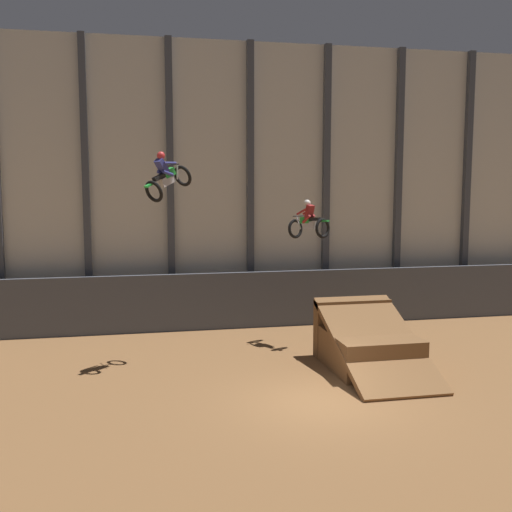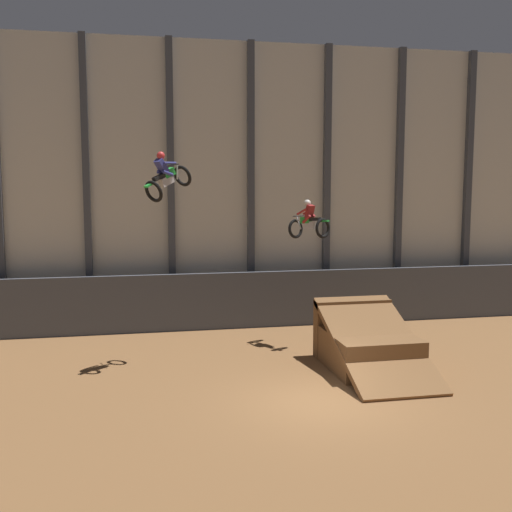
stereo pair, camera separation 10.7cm
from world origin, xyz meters
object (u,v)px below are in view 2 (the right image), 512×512
(dirt_ramp, at_px, (366,344))
(hay_bale_trackside, at_px, (374,333))
(rider_bike_left_air, at_px, (166,177))
(rider_bike_right_air, at_px, (309,222))

(dirt_ramp, distance_m, hay_bale_trackside, 3.52)
(dirt_ramp, bearing_deg, rider_bike_left_air, 165.55)
(dirt_ramp, height_order, rider_bike_right_air, rider_bike_right_air)
(dirt_ramp, xyz_separation_m, rider_bike_right_air, (-1.04, 3.24, 3.83))
(hay_bale_trackside, bearing_deg, rider_bike_right_air, 177.39)
(rider_bike_right_air, bearing_deg, rider_bike_left_air, 167.44)
(rider_bike_left_air, height_order, hay_bale_trackside, rider_bike_left_air)
(dirt_ramp, xyz_separation_m, hay_bale_trackside, (1.57, 3.12, -0.44))
(rider_bike_left_air, relative_size, rider_bike_right_air, 1.01)
(rider_bike_right_air, xyz_separation_m, hay_bale_trackside, (2.61, -0.12, -4.27))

